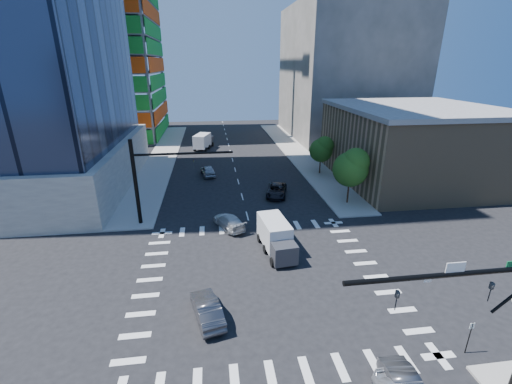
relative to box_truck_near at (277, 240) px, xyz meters
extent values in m
plane|color=black|center=(-1.78, -3.78, -1.26)|extent=(160.00, 160.00, 0.00)
cube|color=silver|center=(-1.78, -3.78, -1.26)|extent=(20.00, 20.00, 0.01)
cube|color=#9A9792|center=(10.72, 36.22, -1.19)|extent=(5.00, 60.00, 0.15)
cube|color=#9A9792|center=(-14.28, 36.22, -1.19)|extent=(5.00, 60.00, 0.15)
cube|color=gray|center=(-31.78, 21.22, 1.74)|extent=(30.00, 30.00, 6.00)
cube|color=green|center=(-16.68, 58.22, 23.24)|extent=(0.12, 24.00, 49.00)
cube|color=#EA4A0D|center=(-29.28, 45.62, 23.24)|extent=(24.00, 0.12, 49.00)
cube|color=#8B7250|center=(23.22, 18.22, 3.74)|extent=(20.00, 22.00, 10.00)
cube|color=slate|center=(23.22, 18.22, 9.04)|extent=(20.50, 22.50, 0.60)
cube|color=#5A5651|center=(25.22, 51.22, 12.74)|extent=(24.00, 30.00, 28.00)
cylinder|color=black|center=(4.72, -15.28, 6.29)|extent=(10.00, 0.24, 0.24)
imported|color=black|center=(6.72, -15.28, 5.19)|extent=(0.16, 0.20, 1.00)
imported|color=black|center=(2.22, -15.28, 5.19)|extent=(0.16, 0.20, 1.00)
cube|color=white|center=(4.72, -15.28, 6.64)|extent=(0.90, 0.04, 0.50)
cylinder|color=black|center=(-13.28, 7.72, 3.39)|extent=(0.40, 0.40, 9.00)
cylinder|color=black|center=(-8.28, 7.72, 6.29)|extent=(10.00, 0.24, 0.24)
imported|color=black|center=(-7.28, 7.72, 5.19)|extent=(0.16, 0.20, 1.00)
cylinder|color=#382316|center=(10.72, 10.22, 0.03)|extent=(0.20, 0.20, 2.27)
sphere|color=#1D4F15|center=(10.72, 10.22, 3.11)|extent=(4.16, 4.16, 4.16)
sphere|color=#3D7025|center=(11.12, 9.92, 4.09)|extent=(3.25, 3.25, 3.25)
cylinder|color=#382316|center=(11.02, 22.22, -0.15)|extent=(0.20, 0.20, 1.92)
sphere|color=#1D4F15|center=(11.02, 22.22, 2.46)|extent=(3.52, 3.52, 3.52)
sphere|color=#3D7025|center=(11.42, 21.92, 3.29)|extent=(2.75, 2.75, 2.75)
cylinder|color=black|center=(8.92, -12.78, -0.16)|extent=(0.06, 0.06, 2.20)
cube|color=silver|center=(8.92, -12.78, 0.74)|extent=(0.30, 0.03, 0.40)
imported|color=black|center=(2.67, 13.97, -0.54)|extent=(3.69, 5.67, 1.45)
imported|color=silver|center=(-3.97, 5.65, -0.56)|extent=(3.68, 5.18, 1.39)
imported|color=#999AA0|center=(-6.10, 23.71, -0.48)|extent=(2.58, 4.82, 1.56)
imported|color=#434247|center=(-6.23, -7.75, -0.53)|extent=(2.55, 4.67, 1.46)
cube|color=silver|center=(0.00, 0.00, 0.43)|extent=(2.63, 4.66, 2.31)
cube|color=#38393F|center=(0.00, 0.00, -0.15)|extent=(2.22, 1.82, 1.69)
cube|color=silver|center=(-6.85, 41.54, 0.55)|extent=(3.59, 5.22, 2.47)
cube|color=#38393F|center=(-6.85, 41.54, -0.07)|extent=(2.60, 2.29, 1.81)
camera|label=1|loc=(-5.45, -26.60, 14.86)|focal=24.00mm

